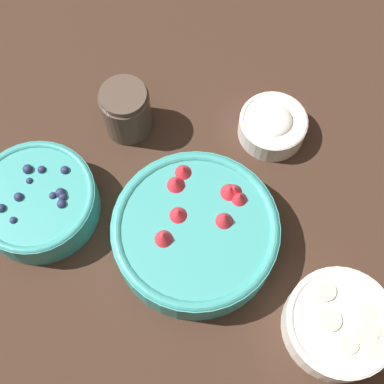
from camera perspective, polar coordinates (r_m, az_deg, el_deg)
ground_plane at (r=0.86m, az=-2.73°, el=-2.77°), size 4.00×4.00×0.00m
bowl_strawberries at (r=0.81m, az=0.38°, el=-4.20°), size 0.25×0.25×0.08m
bowl_blueberries at (r=0.86m, az=-16.19°, el=-0.89°), size 0.19×0.19×0.07m
bowl_bananas at (r=0.81m, az=15.45°, el=-13.39°), size 0.16×0.16×0.05m
bowl_cream at (r=0.91m, az=8.61°, el=7.11°), size 0.11×0.11×0.05m
jar_chocolate at (r=0.90m, az=-7.02°, el=8.53°), size 0.08×0.08×0.10m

